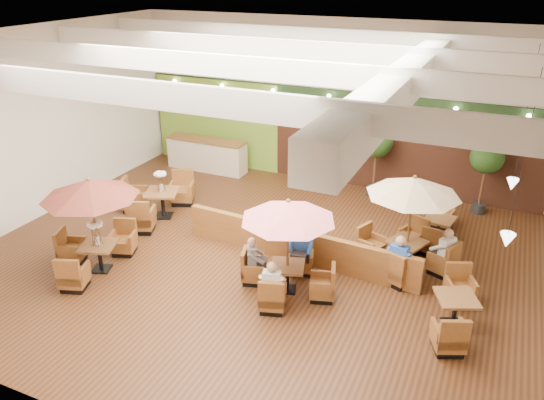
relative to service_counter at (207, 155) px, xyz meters
The scene contains 17 objects.
room 6.78m from the service_counter, 39.88° to the right, with size 14.04×14.00×5.52m.
service_counter is the anchor object (origin of this frame).
booth_divider 7.27m from the service_counter, 41.07° to the right, with size 6.40×0.18×0.89m, color brown.
table_0 7.39m from the service_counter, 81.16° to the right, with size 2.44×2.58×2.50m.
table_1 8.49m from the service_counter, 46.69° to the right, with size 2.42×2.42×2.36m.
table_2 9.04m from the service_counter, 25.70° to the right, with size 2.57×2.57×2.47m.
table_3 4.05m from the service_counter, 82.25° to the right, with size 2.11×3.00×1.61m.
table_4 11.18m from the service_counter, 31.82° to the right, with size 1.06×2.57×0.90m.
table_5 8.88m from the service_counter, 13.88° to the right, with size 0.86×2.31×0.84m.
topiary_0 4.89m from the service_counter, ahead, with size 0.89×0.89×2.07m.
topiary_1 6.32m from the service_counter, ahead, with size 1.01×1.01×2.36m.
topiary_2 9.57m from the service_counter, ahead, with size 0.99×0.99×2.29m.
diner_0 9.07m from the service_counter, 50.41° to the right, with size 0.43×0.38×0.80m.
diner_1 7.83m from the service_counter, 42.38° to the right, with size 0.44×0.37×0.86m.
diner_2 7.86m from the service_counter, 51.24° to the right, with size 0.40×0.41×0.74m.
diner_3 9.40m from the service_counter, 30.66° to the right, with size 0.45×0.40×0.85m.
diner_4 9.79m from the service_counter, 23.41° to the right, with size 0.43×0.45×0.80m.
Camera 1 is at (5.37, -10.77, 7.04)m, focal length 35.00 mm.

